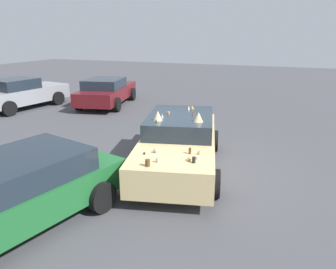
{
  "coord_description": "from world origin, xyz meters",
  "views": [
    {
      "loc": [
        -7.29,
        -2.61,
        3.4
      ],
      "look_at": [
        0.0,
        0.3,
        0.9
      ],
      "focal_mm": 33.7,
      "sensor_mm": 36.0,
      "label": 1
    }
  ],
  "objects_px": {
    "parked_sedan_far_right": "(21,93)",
    "parked_sedan_behind_right": "(107,91)",
    "art_car_decorated": "(179,142)",
    "parked_sedan_row_back_far": "(17,191)"
  },
  "relations": [
    {
      "from": "art_car_decorated",
      "to": "parked_sedan_far_right",
      "type": "height_order",
      "value": "art_car_decorated"
    },
    {
      "from": "art_car_decorated",
      "to": "parked_sedan_row_back_far",
      "type": "height_order",
      "value": "art_car_decorated"
    },
    {
      "from": "parked_sedan_row_back_far",
      "to": "parked_sedan_behind_right",
      "type": "relative_size",
      "value": 0.94
    },
    {
      "from": "parked_sedan_far_right",
      "to": "art_car_decorated",
      "type": "bearing_deg",
      "value": -103.76
    },
    {
      "from": "parked_sedan_far_right",
      "to": "parked_sedan_behind_right",
      "type": "bearing_deg",
      "value": -50.25
    },
    {
      "from": "parked_sedan_far_right",
      "to": "parked_sedan_behind_right",
      "type": "distance_m",
      "value": 4.03
    },
    {
      "from": "parked_sedan_far_right",
      "to": "parked_sedan_behind_right",
      "type": "height_order",
      "value": "parked_sedan_far_right"
    },
    {
      "from": "art_car_decorated",
      "to": "parked_sedan_far_right",
      "type": "bearing_deg",
      "value": -126.35
    },
    {
      "from": "parked_sedan_row_back_far",
      "to": "parked_sedan_far_right",
      "type": "bearing_deg",
      "value": -121.13
    },
    {
      "from": "parked_sedan_far_right",
      "to": "parked_sedan_row_back_far",
      "type": "bearing_deg",
      "value": -126.08
    }
  ]
}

